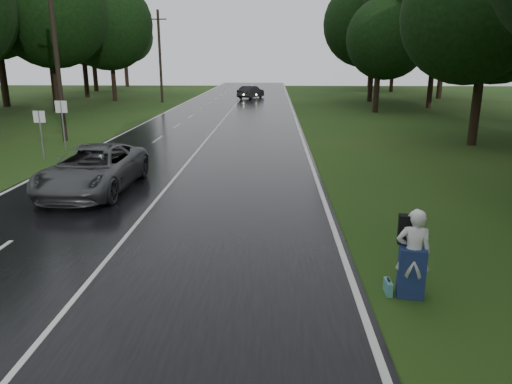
% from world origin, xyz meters
% --- Properties ---
extents(ground, '(160.00, 160.00, 0.00)m').
position_xyz_m(ground, '(0.00, 0.00, 0.00)').
color(ground, '#254113').
rests_on(ground, ground).
extents(road, '(12.00, 140.00, 0.04)m').
position_xyz_m(road, '(0.00, 20.00, 0.02)').
color(road, black).
rests_on(road, ground).
extents(lane_center, '(0.12, 140.00, 0.01)m').
position_xyz_m(lane_center, '(0.00, 20.00, 0.04)').
color(lane_center, silver).
rests_on(lane_center, road).
extents(grey_car, '(2.85, 5.97, 1.64)m').
position_xyz_m(grey_car, '(-2.58, 8.35, 0.86)').
color(grey_car, '#424447').
rests_on(grey_car, road).
extents(far_car, '(3.24, 4.82, 1.50)m').
position_xyz_m(far_car, '(1.19, 50.95, 0.79)').
color(far_car, black).
rests_on(far_car, road).
extents(hitchhiker, '(0.76, 0.71, 1.91)m').
position_xyz_m(hitchhiker, '(6.89, 0.60, 0.89)').
color(hitchhiker, silver).
rests_on(hitchhiker, ground).
extents(suitcase, '(0.12, 0.41, 0.29)m').
position_xyz_m(suitcase, '(6.47, 0.70, 0.14)').
color(suitcase, teal).
rests_on(suitcase, ground).
extents(utility_pole_mid, '(1.80, 0.28, 10.98)m').
position_xyz_m(utility_pole_mid, '(-8.50, 19.54, 0.00)').
color(utility_pole_mid, black).
rests_on(utility_pole_mid, ground).
extents(utility_pole_far, '(1.80, 0.28, 9.81)m').
position_xyz_m(utility_pole_far, '(-8.50, 45.33, 0.00)').
color(utility_pole_far, black).
rests_on(utility_pole_far, ground).
extents(road_sign_a, '(0.57, 0.10, 2.36)m').
position_xyz_m(road_sign_a, '(-7.20, 14.03, 0.00)').
color(road_sign_a, white).
rests_on(road_sign_a, ground).
extents(road_sign_b, '(0.63, 0.10, 2.63)m').
position_xyz_m(road_sign_b, '(-7.20, 16.52, 0.00)').
color(road_sign_b, white).
rests_on(road_sign_b, ground).
extents(tree_left_e, '(9.76, 9.76, 15.25)m').
position_xyz_m(tree_left_e, '(-16.38, 36.09, 0.00)').
color(tree_left_e, black).
rests_on(tree_left_e, ground).
extents(tree_left_f, '(9.00, 9.00, 14.06)m').
position_xyz_m(tree_left_f, '(-14.46, 47.16, 0.00)').
color(tree_left_f, black).
rests_on(tree_left_f, ground).
extents(tree_right_d, '(8.09, 8.09, 12.65)m').
position_xyz_m(tree_right_d, '(15.35, 18.89, 0.00)').
color(tree_right_d, black).
rests_on(tree_right_d, ground).
extents(tree_right_e, '(7.21, 7.21, 11.26)m').
position_xyz_m(tree_right_e, '(13.35, 36.01, 0.00)').
color(tree_right_e, black).
rests_on(tree_right_e, ground).
extents(tree_right_f, '(9.44, 9.44, 14.75)m').
position_xyz_m(tree_right_f, '(15.01, 47.43, 0.00)').
color(tree_right_f, black).
rests_on(tree_right_f, ground).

